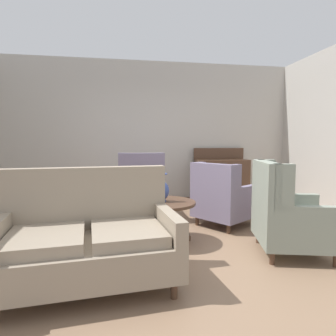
% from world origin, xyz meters
% --- Properties ---
extents(ground, '(8.49, 8.49, 0.00)m').
position_xyz_m(ground, '(0.00, 0.00, 0.00)').
color(ground, '#896B51').
extents(wall_back, '(6.22, 0.08, 2.92)m').
position_xyz_m(wall_back, '(0.00, 2.62, 1.46)').
color(wall_back, '#BCB7AD').
rests_on(wall_back, ground).
extents(baseboard_back, '(6.06, 0.03, 0.12)m').
position_xyz_m(baseboard_back, '(0.00, 2.56, 0.06)').
color(baseboard_back, '#4C3323').
rests_on(baseboard_back, ground).
extents(coffee_table, '(0.84, 0.84, 0.53)m').
position_xyz_m(coffee_table, '(-0.06, 0.21, 0.43)').
color(coffee_table, '#4C3323').
rests_on(coffee_table, ground).
extents(porcelain_vase, '(0.17, 0.17, 0.36)m').
position_xyz_m(porcelain_vase, '(-0.07, 0.21, 0.68)').
color(porcelain_vase, '#384C93').
rests_on(porcelain_vase, coffee_table).
extents(settee, '(1.63, 1.04, 1.04)m').
position_xyz_m(settee, '(-0.89, -0.79, 0.42)').
color(settee, gray).
rests_on(settee, ground).
extents(armchair_far_left, '(0.75, 0.81, 1.11)m').
position_xyz_m(armchair_far_left, '(-0.25, 1.46, 0.47)').
color(armchair_far_left, slate).
rests_on(armchair_far_left, ground).
extents(armchair_foreground_right, '(1.15, 1.11, 0.98)m').
position_xyz_m(armchair_foreground_right, '(0.98, 0.80, 0.42)').
color(armchair_foreground_right, slate).
rests_on(armchair_foreground_right, ground).
extents(armchair_back_corner, '(0.99, 1.00, 1.07)m').
position_xyz_m(armchair_back_corner, '(1.28, -0.41, 0.45)').
color(armchair_back_corner, gray).
rests_on(armchair_back_corner, ground).
extents(side_table, '(0.45, 0.45, 0.67)m').
position_xyz_m(side_table, '(0.82, 1.31, 0.40)').
color(side_table, '#4C3323').
rests_on(side_table, ground).
extents(sideboard, '(1.09, 0.41, 1.16)m').
position_xyz_m(sideboard, '(1.49, 2.32, 0.53)').
color(sideboard, '#4C3323').
rests_on(sideboard, ground).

